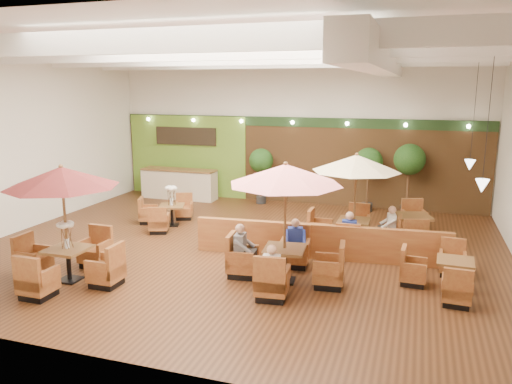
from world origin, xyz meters
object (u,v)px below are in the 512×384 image
at_px(table_3, 166,212).
at_px(table_4, 442,274).
at_px(topiary_1, 368,164).
at_px(diner_0, 272,265).
at_px(table_0, 64,203).
at_px(diner_2, 242,245).
at_px(topiary_2, 409,162).
at_px(diner_1, 295,238).
at_px(table_5, 413,229).
at_px(booth_divider, 319,242).
at_px(table_1, 285,201).
at_px(table_2, 356,183).
at_px(service_counter, 179,184).
at_px(topiary_0, 261,163).
at_px(diner_4, 390,223).
at_px(diner_3, 349,229).

relative_size(table_3, table_4, 1.05).
distance_m(topiary_1, diner_0, 8.32).
relative_size(table_0, topiary_1, 1.19).
distance_m(table_0, diner_2, 4.09).
relative_size(table_0, diner_0, 3.66).
bearing_deg(topiary_2, diner_1, -111.57).
bearing_deg(table_5, booth_divider, -152.01).
xyz_separation_m(table_1, table_2, (1.15, 3.10, -0.09)).
relative_size(table_2, topiary_2, 1.06).
bearing_deg(diner_2, table_0, -74.81).
bearing_deg(table_0, table_3, 91.59).
bearing_deg(diner_1, service_counter, -59.01).
relative_size(booth_divider, table_0, 2.42).
bearing_deg(diner_1, topiary_0, -80.16).
relative_size(table_4, diner_4, 3.04).
height_order(table_0, topiary_2, table_0).
relative_size(service_counter, table_5, 1.08).
bearing_deg(table_0, table_5, 36.54).
distance_m(topiary_0, topiary_1, 3.93).
bearing_deg(table_5, diner_4, -140.72).
xyz_separation_m(table_5, diner_1, (-2.71, -2.99, 0.36)).
xyz_separation_m(service_counter, diner_4, (8.27, -3.89, 0.16)).
height_order(table_1, topiary_2, table_1).
bearing_deg(diner_4, table_3, 78.97).
distance_m(table_2, diner_2, 3.92).
height_order(topiary_0, diner_4, topiary_0).
bearing_deg(diner_1, diner_0, 75.13).
xyz_separation_m(table_0, table_3, (-0.15, 4.86, -1.38)).
distance_m(table_5, topiary_2, 3.51).
bearing_deg(table_1, diner_3, 55.58).
bearing_deg(diner_3, booth_divider, -157.41).
relative_size(table_0, table_2, 1.03).
xyz_separation_m(table_4, diner_0, (-3.39, -1.73, 0.42)).
relative_size(table_2, table_5, 0.94).
height_order(table_0, diner_0, table_0).
xyz_separation_m(table_5, diner_2, (-3.72, -4.00, 0.38)).
distance_m(booth_divider, diner_3, 0.85).
bearing_deg(table_1, diner_2, 173.71).
distance_m(table_1, diner_0, 1.52).
bearing_deg(table_5, table_0, -159.88).
xyz_separation_m(table_2, topiary_0, (-3.99, 4.09, -0.22)).
height_order(table_5, diner_1, diner_1).
bearing_deg(table_0, table_1, 17.61).
bearing_deg(table_2, table_0, -141.95).
bearing_deg(table_0, diner_1, 28.07).
height_order(booth_divider, table_1, table_1).
distance_m(topiary_1, diner_3, 5.13).
distance_m(topiary_0, diner_3, 6.48).
height_order(table_2, table_5, table_2).
distance_m(table_4, table_5, 3.35).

